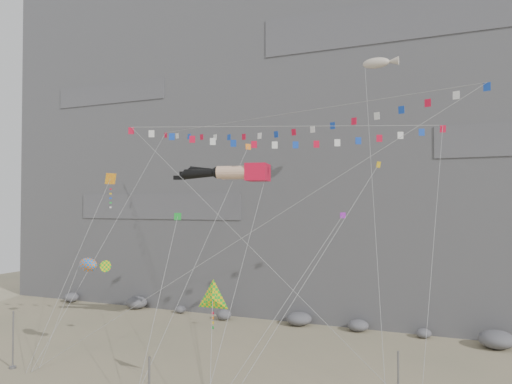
% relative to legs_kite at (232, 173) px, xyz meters
% --- Properties ---
extents(ground, '(120.00, 120.00, 0.00)m').
position_rel_legs_kite_xyz_m(ground, '(2.24, -6.22, -14.87)').
color(ground, '#9C8B6B').
rests_on(ground, ground).
extents(cliff, '(80.00, 28.00, 50.00)m').
position_rel_legs_kite_xyz_m(cliff, '(2.24, 25.78, 10.13)').
color(cliff, slate).
rests_on(cliff, ground).
extents(talus_boulders, '(60.00, 3.00, 1.20)m').
position_rel_legs_kite_xyz_m(talus_boulders, '(2.24, 10.78, -14.27)').
color(talus_boulders, slate).
rests_on(talus_boulders, ground).
extents(anchor_pole_left, '(0.12, 0.12, 4.24)m').
position_rel_legs_kite_xyz_m(anchor_pole_left, '(-13.04, -10.39, -12.75)').
color(anchor_pole_left, slate).
rests_on(anchor_pole_left, ground).
extents(legs_kite, '(10.06, 16.18, 21.11)m').
position_rel_legs_kite_xyz_m(legs_kite, '(0.00, 0.00, 0.00)').
color(legs_kite, red).
rests_on(legs_kite, ground).
extents(flag_banner_upper, '(31.54, 18.84, 28.20)m').
position_rel_legs_kite_xyz_m(flag_banner_upper, '(3.64, 2.87, 5.15)').
color(flag_banner_upper, red).
rests_on(flag_banner_upper, ground).
extents(flag_banner_lower, '(22.80, 11.16, 22.13)m').
position_rel_legs_kite_xyz_m(flag_banner_lower, '(5.07, -0.84, 3.45)').
color(flag_banner_lower, red).
rests_on(flag_banner_lower, ground).
extents(harlequin_kite, '(3.10, 7.44, 15.83)m').
position_rel_legs_kite_xyz_m(harlequin_kite, '(-9.06, -4.43, -0.57)').
color(harlequin_kite, red).
rests_on(harlequin_kite, ground).
extents(fish_windsock, '(3.96, 4.14, 8.40)m').
position_rel_legs_kite_xyz_m(fish_windsock, '(-9.04, -6.96, -7.36)').
color(fish_windsock, orange).
rests_on(fish_windsock, ground).
extents(delta_kite, '(2.91, 3.73, 8.11)m').
position_rel_legs_kite_xyz_m(delta_kite, '(3.91, -10.55, -8.41)').
color(delta_kite, yellow).
rests_on(delta_kite, ground).
extents(blimp_windsock, '(4.76, 14.43, 28.17)m').
position_rel_legs_kite_xyz_m(blimp_windsock, '(10.95, 5.91, 9.49)').
color(blimp_windsock, beige).
rests_on(blimp_windsock, ground).
extents(small_kite_a, '(1.19, 16.29, 23.28)m').
position_rel_legs_kite_xyz_m(small_kite_a, '(0.43, 1.96, 2.03)').
color(small_kite_a, orange).
rests_on(small_kite_a, ground).
extents(small_kite_b, '(5.45, 12.60, 17.23)m').
position_rel_legs_kite_xyz_m(small_kite_b, '(9.29, -0.41, -3.81)').
color(small_kite_b, purple).
rests_on(small_kite_b, ground).
extents(small_kite_c, '(2.54, 8.32, 13.74)m').
position_rel_legs_kite_xyz_m(small_kite_c, '(-1.50, -6.07, -3.71)').
color(small_kite_c, green).
rests_on(small_kite_c, ground).
extents(small_kite_d, '(6.76, 16.48, 22.88)m').
position_rel_legs_kite_xyz_m(small_kite_d, '(11.57, 1.84, 0.09)').
color(small_kite_d, gold).
rests_on(small_kite_d, ground).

